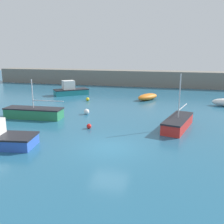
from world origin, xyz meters
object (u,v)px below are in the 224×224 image
Objects in this scene: mooring_buoy_yellow at (88,99)px; rowboat_white_midwater at (148,97)px; motorboat_grey_hull at (70,90)px; sailboat_twin_hulled at (34,113)px; sailboat_short_mast at (178,123)px; mooring_buoy_red at (89,126)px; mooring_buoy_white at (87,112)px.

rowboat_white_midwater is at bearing 19.86° from mooring_buoy_yellow.
motorboat_grey_hull is 0.87× the size of sailboat_twin_hulled.
sailboat_short_mast is 1.50× the size of rowboat_white_midwater.
sailboat_short_mast is at bearing 176.33° from sailboat_twin_hulled.
mooring_buoy_red is (-3.21, -14.01, -0.21)m from rowboat_white_midwater.
motorboat_grey_hull reaches higher than rowboat_white_midwater.
sailboat_twin_hulled reaches higher than mooring_buoy_white.
motorboat_grey_hull is 20.40m from sailboat_short_mast.
mooring_buoy_red is (1.90, -4.54, -0.08)m from mooring_buoy_white.
mooring_buoy_white is 4.92m from mooring_buoy_red.
rowboat_white_midwater is 15.42m from sailboat_twin_hulled.
motorboat_grey_hull is 17.30m from mooring_buoy_red.
sailboat_short_mast is 14.80m from mooring_buoy_yellow.
rowboat_white_midwater is at bearing 61.63° from mooring_buoy_white.
sailboat_short_mast is 9.44m from mooring_buoy_white.
sailboat_short_mast reaches higher than sailboat_twin_hulled.
mooring_buoy_white is (-9.06, 2.63, -0.21)m from sailboat_short_mast.
sailboat_short_mast reaches higher than mooring_buoy_yellow.
mooring_buoy_white is 1.22× the size of mooring_buoy_yellow.
mooring_buoy_white is at bearing -70.72° from mooring_buoy_yellow.
motorboat_grey_hull is at bearing -116.94° from sailboat_short_mast.
sailboat_short_mast is 13.74× the size of mooring_buoy_red.
mooring_buoy_white reaches higher than mooring_buoy_red.
sailboat_twin_hulled is 5.15m from mooring_buoy_white.
sailboat_twin_hulled is (-13.47, -0.02, 0.02)m from sailboat_short_mast.
mooring_buoy_red is (6.31, -1.88, -0.31)m from sailboat_twin_hulled.
sailboat_short_mast is at bearing -39.43° from mooring_buoy_yellow.
sailboat_short_mast is 13.47m from sailboat_twin_hulled.
mooring_buoy_red is at bearing -67.28° from mooring_buoy_white.
mooring_buoy_red is at bearing -100.09° from motorboat_grey_hull.
motorboat_grey_hull is 5.63m from mooring_buoy_yellow.
mooring_buoy_white is (6.47, -10.59, -0.44)m from motorboat_grey_hull.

